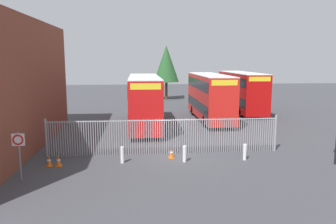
# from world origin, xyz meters

# --- Properties ---
(ground_plane) EXTENTS (100.00, 100.00, 0.00)m
(ground_plane) POSITION_xyz_m (0.00, 8.00, 0.00)
(ground_plane) COLOR #3D3D42
(palisade_fence) EXTENTS (14.41, 0.14, 2.35)m
(palisade_fence) POSITION_xyz_m (-0.60, 0.00, 1.18)
(palisade_fence) COLOR gray
(palisade_fence) RESTS_ON ground
(double_decker_bus_near_gate) EXTENTS (2.54, 10.81, 4.42)m
(double_decker_bus_near_gate) POSITION_xyz_m (-1.66, 8.19, 2.42)
(double_decker_bus_near_gate) COLOR red
(double_decker_bus_near_gate) RESTS_ON ground
(double_decker_bus_behind_fence_left) EXTENTS (2.54, 10.81, 4.42)m
(double_decker_bus_behind_fence_left) POSITION_xyz_m (4.70, 11.21, 2.42)
(double_decker_bus_behind_fence_left) COLOR red
(double_decker_bus_behind_fence_left) RESTS_ON ground
(double_decker_bus_behind_fence_right) EXTENTS (2.54, 10.81, 4.42)m
(double_decker_bus_behind_fence_right) POSITION_xyz_m (9.32, 15.82, 2.42)
(double_decker_bus_behind_fence_right) COLOR #B70C0C
(double_decker_bus_behind_fence_right) RESTS_ON ground
(bollard_near_left) EXTENTS (0.20, 0.20, 0.95)m
(bollard_near_left) POSITION_xyz_m (-3.13, -1.64, 0.47)
(bollard_near_left) COLOR silver
(bollard_near_left) RESTS_ON ground
(bollard_center_front) EXTENTS (0.20, 0.20, 0.95)m
(bollard_center_front) POSITION_xyz_m (0.42, -1.77, 0.47)
(bollard_center_front) COLOR silver
(bollard_center_front) RESTS_ON ground
(bollard_near_right) EXTENTS (0.20, 0.20, 0.95)m
(bollard_near_right) POSITION_xyz_m (4.00, -1.70, 0.47)
(bollard_near_right) COLOR silver
(bollard_near_right) RESTS_ON ground
(traffic_cone_by_gate) EXTENTS (0.34, 0.34, 0.59)m
(traffic_cone_by_gate) POSITION_xyz_m (-0.25, -0.94, 0.29)
(traffic_cone_by_gate) COLOR orange
(traffic_cone_by_gate) RESTS_ON ground
(traffic_cone_mid_forecourt) EXTENTS (0.34, 0.34, 0.59)m
(traffic_cone_mid_forecourt) POSITION_xyz_m (-7.13, -1.86, 0.29)
(traffic_cone_mid_forecourt) COLOR orange
(traffic_cone_mid_forecourt) RESTS_ON ground
(traffic_cone_near_kerb) EXTENTS (0.34, 0.34, 0.59)m
(traffic_cone_near_kerb) POSITION_xyz_m (-6.62, -1.88, 0.29)
(traffic_cone_near_kerb) COLOR orange
(traffic_cone_near_kerb) RESTS_ON ground
(speed_limit_sign_post) EXTENTS (0.60, 0.14, 2.40)m
(speed_limit_sign_post) POSITION_xyz_m (-7.92, -3.97, 1.78)
(speed_limit_sign_post) COLOR slate
(speed_limit_sign_post) RESTS_ON ground
(tree_tall_back) EXTENTS (3.67, 3.67, 7.85)m
(tree_tall_back) POSITION_xyz_m (2.00, 28.46, 5.20)
(tree_tall_back) COLOR #4C3823
(tree_tall_back) RESTS_ON ground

